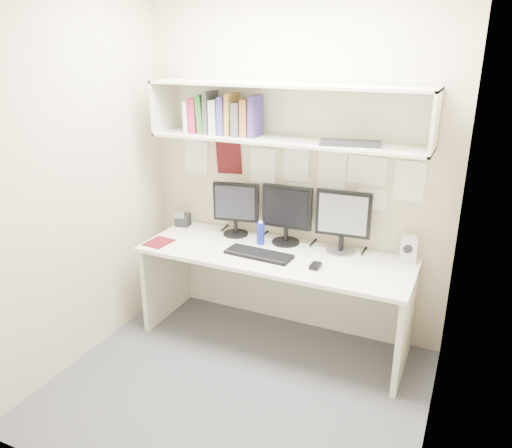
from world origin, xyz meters
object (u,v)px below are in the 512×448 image
at_px(monitor_center, 287,212).
at_px(keyboard, 259,254).
at_px(monitor_right, 343,219).
at_px(desk, 274,297).
at_px(speaker, 409,249).
at_px(maroon_notebook, 159,242).
at_px(monitor_left, 236,206).
at_px(desk_phone, 183,220).

distance_m(monitor_center, keyboard, 0.41).
relative_size(monitor_center, monitor_right, 0.98).
bearing_deg(monitor_center, monitor_right, -1.02).
distance_m(desk, speaker, 1.04).
relative_size(monitor_center, speaker, 2.40).
bearing_deg(maroon_notebook, desk, 16.54).
xyz_separation_m(monitor_center, speaker, (0.91, 0.02, -0.15)).
bearing_deg(monitor_left, monitor_center, -10.86).
bearing_deg(desk_phone, keyboard, -29.87).
bearing_deg(monitor_center, desk_phone, 179.41).
xyz_separation_m(monitor_center, desk_phone, (-0.93, -0.01, -0.19)).
height_order(desk, maroon_notebook, maroon_notebook).
bearing_deg(desk_phone, monitor_left, -8.65).
height_order(maroon_notebook, desk_phone, desk_phone).
xyz_separation_m(speaker, maroon_notebook, (-1.79, -0.44, -0.09)).
relative_size(desk, monitor_right, 4.32).
relative_size(keyboard, desk_phone, 3.58).
xyz_separation_m(monitor_left, speaker, (1.33, 0.02, -0.14)).
bearing_deg(speaker, desk, 174.03).
bearing_deg(monitor_center, speaker, 0.56).
relative_size(monitor_right, keyboard, 0.94).
bearing_deg(keyboard, monitor_left, 140.27).
bearing_deg(desk, desk_phone, 167.09).
height_order(keyboard, speaker, speaker).
distance_m(desk, maroon_notebook, 0.98).
relative_size(keyboard, maroon_notebook, 2.42).
distance_m(keyboard, desk_phone, 0.90).
bearing_deg(speaker, maroon_notebook, 172.77).
bearing_deg(maroon_notebook, speaker, 17.84).
xyz_separation_m(monitor_center, maroon_notebook, (-0.89, -0.42, -0.24)).
xyz_separation_m(desk, desk_phone, (-0.93, 0.21, 0.42)).
relative_size(keyboard, speaker, 2.61).
height_order(desk, monitor_center, monitor_center).
bearing_deg(monitor_left, speaker, -9.79).
bearing_deg(desk, keyboard, -130.56).
height_order(monitor_left, speaker, monitor_left).
distance_m(monitor_right, keyboard, 0.66).
xyz_separation_m(desk, keyboard, (-0.09, -0.10, 0.38)).
height_order(monitor_right, keyboard, monitor_right).
relative_size(speaker, maroon_notebook, 0.93).
bearing_deg(maroon_notebook, monitor_left, 46.33).
xyz_separation_m(monitor_center, monitor_right, (0.43, -0.00, 0.01)).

